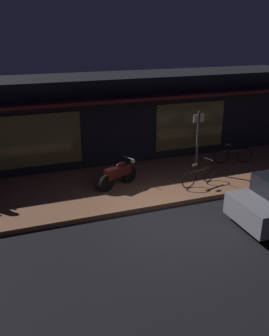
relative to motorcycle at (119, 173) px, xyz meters
name	(u,v)px	position (x,y,z in m)	size (l,w,h in m)	color
ground_plane	(172,224)	(0.74, -2.84, -0.65)	(60.00, 60.00, 0.00)	black
sidewalk_slab	(137,183)	(0.74, 0.16, -0.57)	(18.00, 4.00, 0.15)	brown
storefront_building	(110,117)	(0.74, 3.55, 1.16)	(18.00, 3.30, 3.60)	black
motorcycle	(119,173)	(0.00, 0.00, 0.00)	(1.59, 0.89, 0.97)	black
bicycle_parked	(233,155)	(5.18, 0.63, -0.14)	(1.62, 0.52, 0.91)	black
bicycle_extra	(199,176)	(2.74, -0.87, -0.14)	(1.61, 0.55, 0.91)	black
sign_post	(197,139)	(3.25, 0.29, 0.86)	(0.44, 0.09, 2.40)	#47474C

